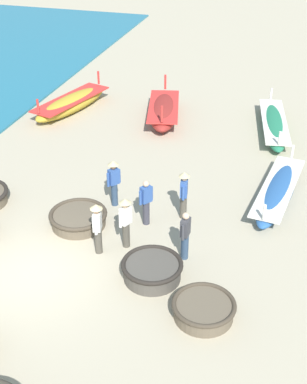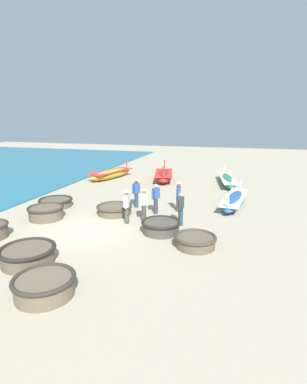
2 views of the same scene
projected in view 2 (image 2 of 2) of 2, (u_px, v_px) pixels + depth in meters
The scene contains 18 objects.
ground_plane at pixel (85, 230), 13.31m from camera, with size 80.00×80.00×0.00m, color tan.
coracle_tilted at pixel (195, 241), 11.54m from camera, with size 1.64×1.64×0.46m.
coracle_center at pixel (44, 285), 8.37m from camera, with size 1.77×1.77×0.59m.
coracle_far_right at pixel (114, 209), 15.49m from camera, with size 1.85×1.85×0.47m.
coracle_front_right at pixel (56, 202), 16.76m from camera, with size 1.87×1.87×0.47m.
coracle_upturned at pixel (28, 254), 10.24m from camera, with size 1.91×1.91×0.59m.
coracle_front_left at pixel (161, 226), 12.98m from camera, with size 1.72×1.72×0.53m.
coracle_nearest at pixel (46, 212), 14.75m from camera, with size 1.76×1.76×0.63m.
long_boat_green_hull at pixel (234, 200), 17.01m from camera, with size 1.57×4.89×1.03m.
long_boat_red_hull at pixel (164, 176), 23.55m from camera, with size 2.17×4.36×1.43m.
long_boat_blue_hull at pixel (227, 180), 22.36m from camera, with size 1.82×5.28×1.06m.
long_boat_ochre_hull at pixel (111, 174), 24.53m from camera, with size 2.40×4.85×1.29m.
fisherman_crouching at pixel (144, 202), 14.24m from camera, with size 0.36×0.49×1.67m.
fisherman_standing_right at pixel (127, 204), 13.95m from camera, with size 0.36×0.52×1.67m.
fisherman_hauling at pixel (178, 194), 15.74m from camera, with size 0.36×0.53×1.67m.
fisherman_with_hat at pixel (136, 191), 16.47m from camera, with size 0.38×0.45×1.67m.
fisherman_by_coracle at pixel (156, 198), 15.42m from camera, with size 0.37×0.45×1.57m.
fisherman_standing_left at pixel (181, 208), 13.71m from camera, with size 0.25×0.53×1.57m.
Camera 2 is at (6.40, -11.15, 4.88)m, focal length 28.00 mm.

